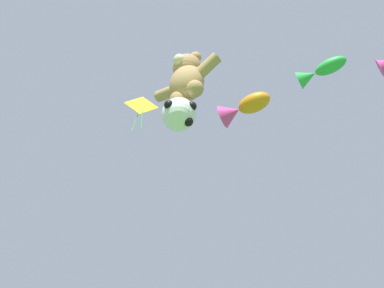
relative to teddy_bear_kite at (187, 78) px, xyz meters
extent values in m
ellipsoid|color=tan|center=(0.00, 0.01, -0.32)|extent=(1.13, 0.96, 1.38)
sphere|color=tan|center=(0.00, 0.01, 0.70)|extent=(0.95, 0.95, 0.95)
sphere|color=beige|center=(0.00, -0.39, 0.63)|extent=(0.40, 0.40, 0.40)
sphere|color=tan|center=(-0.34, 0.01, 1.07)|extent=(0.39, 0.39, 0.39)
cylinder|color=tan|center=(-0.82, 0.01, -0.08)|extent=(0.82, 0.37, 0.64)
sphere|color=tan|center=(-0.31, 0.01, -0.98)|extent=(0.51, 0.51, 0.51)
sphere|color=tan|center=(0.34, 0.01, 1.07)|extent=(0.39, 0.39, 0.39)
cylinder|color=tan|center=(0.82, 0.01, -0.08)|extent=(0.82, 0.37, 0.64)
sphere|color=tan|center=(0.31, 0.01, -0.98)|extent=(0.51, 0.51, 0.51)
sphere|color=white|center=(-0.39, 0.16, -1.52)|extent=(1.00, 1.00, 1.00)
sphere|color=black|center=(0.08, 0.16, -1.52)|extent=(0.28, 0.28, 0.28)
sphere|color=black|center=(-0.49, 0.47, -1.19)|extent=(0.28, 0.28, 0.28)
sphere|color=black|center=(-0.39, -0.29, -1.59)|extent=(0.28, 0.28, 0.28)
sphere|color=black|center=(-0.17, 0.32, -1.89)|extent=(0.28, 0.28, 0.28)
ellipsoid|color=orange|center=(1.04, 2.45, 0.74)|extent=(1.24, 0.84, 0.58)
cone|color=#E53F9E|center=(0.16, 2.32, 0.74)|extent=(0.75, 0.94, 0.85)
sphere|color=black|center=(1.41, 2.50, 0.89)|extent=(0.15, 0.15, 0.15)
ellipsoid|color=green|center=(3.76, 3.37, 1.77)|extent=(1.18, 0.67, 0.46)
cone|color=green|center=(2.90, 3.27, 1.77)|extent=(0.70, 0.75, 0.68)
sphere|color=black|center=(4.12, 3.42, 1.89)|extent=(0.12, 0.12, 0.12)
cube|color=yellow|center=(-3.50, 1.36, 3.60)|extent=(1.02, 1.09, 1.48)
cylinder|color=green|center=(-3.68, 1.35, 2.39)|extent=(0.03, 0.18, 1.48)
cylinder|color=green|center=(-3.31, 1.36, 2.41)|extent=(0.03, 0.13, 1.43)
camera|label=1|loc=(3.90, -4.95, -11.89)|focal=40.00mm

